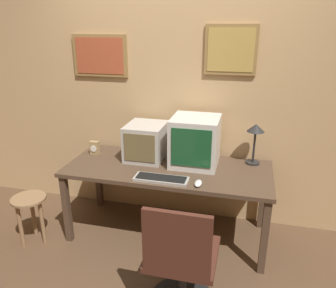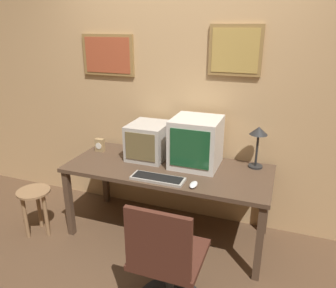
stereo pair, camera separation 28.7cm
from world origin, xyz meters
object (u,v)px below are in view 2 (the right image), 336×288
(monitor_left, at_px, (149,141))
(desk_lamp, at_px, (258,136))
(office_chair, at_px, (167,267))
(keyboard_main, at_px, (158,178))
(side_stool, at_px, (35,202))
(desk_clock, at_px, (100,145))
(monitor_right, at_px, (196,142))
(mouse_near_keyboard, at_px, (194,185))

(monitor_left, relative_size, desk_lamp, 1.04)
(desk_lamp, xyz_separation_m, office_chair, (-0.43, -1.14, -0.61))
(monitor_left, xyz_separation_m, desk_lamp, (0.99, 0.12, 0.12))
(keyboard_main, relative_size, side_stool, 0.98)
(side_stool, bearing_deg, desk_lamp, 20.15)
(desk_clock, bearing_deg, office_chair, -42.42)
(desk_clock, distance_m, side_stool, 0.81)
(monitor_left, height_order, desk_lamp, desk_lamp)
(monitor_right, xyz_separation_m, mouse_near_keyboard, (0.10, -0.42, -0.20))
(monitor_left, relative_size, desk_clock, 3.00)
(mouse_near_keyboard, relative_size, desk_lamp, 0.32)
(desk_lamp, bearing_deg, keyboard_main, -143.30)
(mouse_near_keyboard, bearing_deg, keyboard_main, 177.85)
(office_chair, bearing_deg, desk_lamp, 69.33)
(monitor_left, bearing_deg, office_chair, -61.16)
(keyboard_main, xyz_separation_m, mouse_near_keyboard, (0.31, -0.01, 0.00))
(mouse_near_keyboard, bearing_deg, side_stool, -174.36)
(monitor_left, relative_size, side_stool, 0.86)
(monitor_right, height_order, office_chair, monitor_right)
(monitor_right, distance_m, desk_lamp, 0.54)
(desk_clock, distance_m, desk_lamp, 1.54)
(mouse_near_keyboard, distance_m, side_stool, 1.55)
(monitor_left, xyz_separation_m, office_chair, (0.56, -1.02, -0.49))
(mouse_near_keyboard, distance_m, desk_lamp, 0.75)
(keyboard_main, bearing_deg, side_stool, -172.34)
(keyboard_main, bearing_deg, office_chair, -63.33)
(keyboard_main, bearing_deg, mouse_near_keyboard, -2.15)
(mouse_near_keyboard, relative_size, side_stool, 0.26)
(monitor_left, relative_size, monitor_right, 0.90)
(mouse_near_keyboard, bearing_deg, desk_lamp, 52.96)
(keyboard_main, distance_m, desk_clock, 0.88)
(desk_clock, relative_size, side_stool, 0.29)
(office_chair, relative_size, side_stool, 1.93)
(desk_lamp, xyz_separation_m, side_stool, (-1.91, -0.70, -0.65))
(monitor_left, bearing_deg, mouse_near_keyboard, -37.37)
(monitor_right, bearing_deg, desk_clock, -179.62)
(keyboard_main, distance_m, side_stool, 1.25)
(monitor_right, bearing_deg, keyboard_main, -117.24)
(monitor_left, relative_size, office_chair, 0.44)
(monitor_right, xyz_separation_m, desk_clock, (-0.99, -0.01, -0.15))
(monitor_right, bearing_deg, desk_lamp, 14.88)
(monitor_right, bearing_deg, monitor_left, 177.36)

